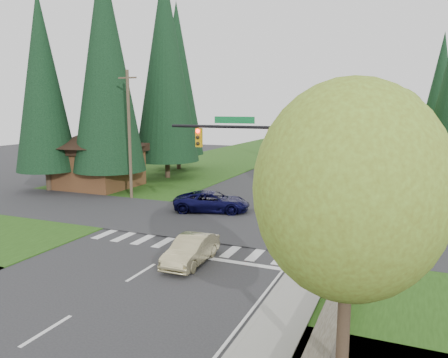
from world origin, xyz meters
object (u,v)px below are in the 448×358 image
Objects in this scene: suv_navy at (212,202)px; parked_car_e at (357,155)px; parked_car_d at (349,163)px; parked_car_b at (333,178)px; sedan_champagne at (191,250)px; parked_car_a at (317,191)px; parked_car_c at (354,165)px.

suv_navy is 35.46m from parked_car_e.
parked_car_b is at bearing -94.26° from parked_car_d.
sedan_champagne is 0.99× the size of parked_car_d.
parked_car_b is 11.94m from parked_car_d.
parked_car_a is 19.82m from parked_car_d.
parked_car_a reaches higher than parked_car_e.
parked_car_e is at bearing 85.72° from parked_car_b.
parked_car_e is at bearing 85.74° from parked_car_d.
parked_car_a reaches higher than parked_car_d.
parked_car_e is at bearing 85.30° from parked_car_a.
parked_car_b is 0.91× the size of parked_car_e.
sedan_champagne is 0.75× the size of suv_navy.
sedan_champagne is 0.92× the size of parked_car_b.
parked_car_b is 0.97× the size of parked_car_c.
parked_car_a is at bearing -94.08° from parked_car_b.
suv_navy is 1.09× the size of parked_car_a.
parked_car_d is (-0.03, 19.82, -0.14)m from parked_car_a.
sedan_champagne is at bearing -100.71° from parked_car_b.
parked_car_a is 1.12× the size of parked_car_b.
parked_car_a reaches higher than sedan_champagne.
parked_car_c reaches higher than parked_car_e.
parked_car_a is at bearing -58.52° from suv_navy.
parked_car_c is (3.53, 33.81, 0.08)m from sedan_champagne.
suv_navy is at bearing -107.08° from parked_car_d.
suv_navy reaches higher than parked_car_e.
parked_car_c is 1.11× the size of parked_car_d.
parked_car_d is at bearing 85.32° from parked_car_a.
parked_car_a reaches higher than parked_car_c.
parked_car_d is at bearing 113.08° from parked_car_c.
suv_navy is 15.51m from parked_car_b.
parked_car_d is (5.97, 26.25, -0.05)m from suv_navy.
parked_car_c is at bearing -71.72° from parked_car_d.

